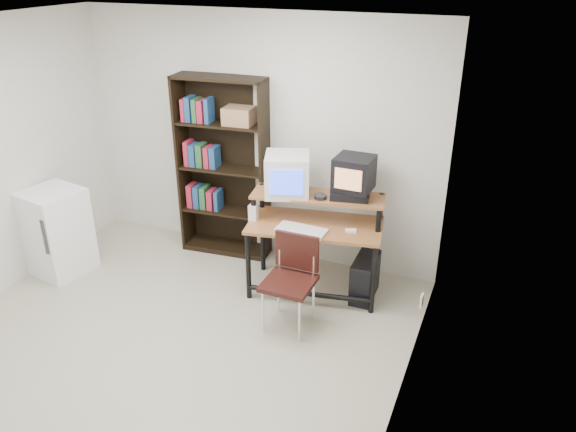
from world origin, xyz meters
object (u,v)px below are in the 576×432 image
at_px(computer_desk, 315,227).
at_px(crt_tv, 354,174).
at_px(mini_fridge, 57,232).
at_px(crt_monitor, 287,174).
at_px(bookshelf, 224,166).
at_px(pc_tower, 365,278).
at_px(school_chair, 292,273).

distance_m(computer_desk, crt_tv, 0.63).
relative_size(crt_tv, mini_fridge, 0.39).
height_order(crt_monitor, mini_fridge, crt_monitor).
xyz_separation_m(crt_monitor, crt_tv, (0.61, 0.15, 0.05)).
relative_size(bookshelf, mini_fridge, 2.16).
bearing_deg(mini_fridge, bookshelf, 49.51).
height_order(crt_monitor, pc_tower, crt_monitor).
bearing_deg(crt_monitor, mini_fridge, 177.25).
bearing_deg(crt_monitor, school_chair, -84.96).
bearing_deg(school_chair, bookshelf, 139.53).
bearing_deg(pc_tower, mini_fridge, -167.80).
xyz_separation_m(computer_desk, mini_fridge, (-2.60, -0.68, -0.24)).
xyz_separation_m(computer_desk, crt_monitor, (-0.32, 0.05, 0.47)).
xyz_separation_m(computer_desk, bookshelf, (-1.21, 0.43, 0.31)).
distance_m(computer_desk, pc_tower, 0.70).
bearing_deg(crt_monitor, computer_desk, -29.96).
bearing_deg(crt_tv, computer_desk, -144.28).
distance_m(crt_monitor, crt_tv, 0.63).
height_order(pc_tower, bookshelf, bookshelf).
bearing_deg(pc_tower, school_chair, -127.53).
bearing_deg(mini_fridge, crt_monitor, 28.72).
height_order(crt_tv, pc_tower, crt_tv).
distance_m(bookshelf, mini_fridge, 1.87).
relative_size(computer_desk, crt_tv, 3.84).
bearing_deg(computer_desk, mini_fridge, -175.67).
height_order(computer_desk, pc_tower, computer_desk).
xyz_separation_m(crt_tv, pc_tower, (0.21, -0.15, -1.00)).
distance_m(crt_monitor, mini_fridge, 2.51).
xyz_separation_m(school_chair, mini_fridge, (-2.61, -0.06, -0.07)).
relative_size(crt_tv, school_chair, 0.42).
distance_m(computer_desk, mini_fridge, 2.70).
distance_m(pc_tower, mini_fridge, 3.20).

